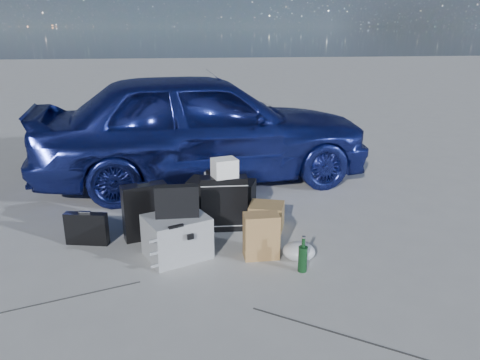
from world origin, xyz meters
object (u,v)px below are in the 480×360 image
Objects in this scene: duffel_bag at (222,196)px; cardboard_box at (266,216)px; pelican_case at (177,236)px; car at (203,126)px; green_bottle at (303,255)px; suitcase_left at (145,212)px; suitcase_right at (224,203)px; briefcase at (87,229)px.

cardboard_box is (0.44, -0.52, -0.06)m from duffel_bag.
duffel_bag is (0.52, 1.07, -0.01)m from pelican_case.
green_bottle is (0.73, -2.76, -0.61)m from car.
suitcase_left is 0.83m from suitcase_right.
suitcase_right is (0.50, 0.57, 0.09)m from pelican_case.
suitcase_right is 1.81× the size of green_bottle.
pelican_case is at bearing -10.36° from briefcase.
car is 7.71× the size of suitcase_right.
briefcase is (-0.90, 0.38, -0.04)m from pelican_case.
briefcase is 1.18× the size of cardboard_box.
suitcase_right is 0.77× the size of duffel_bag.
pelican_case is at bearing 163.56° from car.
briefcase is at bearing 139.53° from car.
duffel_bag reaches higher than green_bottle.
briefcase is at bearing -170.11° from suitcase_right.
briefcase is 0.55× the size of duffel_bag.
suitcase_right is at bearing 176.82° from car.
car reaches higher than briefcase.
duffel_bag is at bearing 130.05° from cardboard_box.
suitcase_right is at bearing -8.66° from suitcase_left.
pelican_case is 1.19m from green_bottle.
duffel_bag is (0.84, 0.62, -0.10)m from suitcase_left.
pelican_case is 1.19m from duffel_bag.
suitcase_right is (1.40, 0.19, 0.13)m from briefcase.
car is 2.92m from green_bottle.
car is 2.05m from suitcase_left.
pelican_case is 1.11m from cardboard_box.
briefcase is 0.60m from suitcase_left.
car is at bearing 69.09° from briefcase.
cardboard_box is (0.46, -0.02, -0.16)m from suitcase_right.
car reaches higher than suitcase_right.
suitcase_left is 1.68m from green_bottle.
car is 12.63× the size of cardboard_box.
suitcase_left is (0.58, 0.07, 0.13)m from briefcase.
suitcase_left is 1.61× the size of cardboard_box.
pelican_case reaches higher than green_bottle.
suitcase_right is 1.64× the size of cardboard_box.
cardboard_box is (1.86, 0.17, -0.03)m from briefcase.
briefcase is (-1.27, -1.94, -0.61)m from car.
pelican_case is 1.30× the size of briefcase.
pelican_case reaches higher than duffel_bag.
green_bottle is (1.11, -0.44, -0.04)m from pelican_case.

